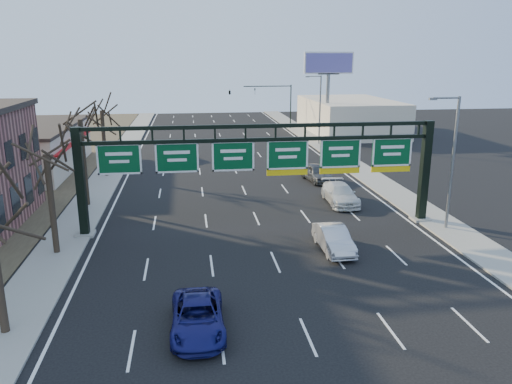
{
  "coord_description": "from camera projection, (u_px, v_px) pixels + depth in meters",
  "views": [
    {
      "loc": [
        -4.75,
        -24.3,
        11.54
      ],
      "look_at": [
        -0.61,
        5.73,
        3.2
      ],
      "focal_mm": 35.0,
      "sensor_mm": 36.0,
      "label": 1
    }
  ],
  "objects": [
    {
      "name": "sidewalk_right",
      "position": [
        374.0,
        179.0,
        47.67
      ],
      "size": [
        3.0,
        120.0,
        0.12
      ],
      "primitive_type": "cube",
      "color": "gray",
      "rests_on": "ground"
    },
    {
      "name": "tree_gantry",
      "position": [
        44.0,
        136.0,
        28.1
      ],
      "size": [
        3.6,
        3.6,
        8.48
      ],
      "color": "black",
      "rests_on": "sidewalk_left"
    },
    {
      "name": "car_white_wagon",
      "position": [
        340.0,
        194.0,
        40.02
      ],
      "size": [
        2.29,
        5.39,
        1.55
      ],
      "primitive_type": "imported",
      "rotation": [
        0.0,
        0.0,
        -0.02
      ],
      "color": "silver",
      "rests_on": "ground"
    },
    {
      "name": "tree_mid",
      "position": [
        79.0,
        106.0,
        37.46
      ],
      "size": [
        3.6,
        3.6,
        9.24
      ],
      "color": "black",
      "rests_on": "sidewalk_left"
    },
    {
      "name": "tree_far",
      "position": [
        101.0,
        100.0,
        47.11
      ],
      "size": [
        3.6,
        3.6,
        8.86
      ],
      "color": "black",
      "rests_on": "sidewalk_left"
    },
    {
      "name": "billboard_right",
      "position": [
        328.0,
        74.0,
        69.43
      ],
      "size": [
        7.0,
        0.5,
        12.0
      ],
      "color": "slate",
      "rests_on": "ground"
    },
    {
      "name": "car_silver_distant",
      "position": [
        177.0,
        154.0,
        56.64
      ],
      "size": [
        1.93,
        4.35,
        1.39
      ],
      "primitive_type": "imported",
      "rotation": [
        0.0,
        0.0,
        0.11
      ],
      "color": "#9E9EA2",
      "rests_on": "ground"
    },
    {
      "name": "building_right_distant",
      "position": [
        349.0,
        116.0,
        76.62
      ],
      "size": [
        12.0,
        20.0,
        5.0
      ],
      "primitive_type": "cube",
      "color": "beige",
      "rests_on": "ground"
    },
    {
      "name": "ground",
      "position": [
        282.0,
        277.0,
        26.9
      ],
      "size": [
        160.0,
        160.0,
        0.0
      ],
      "primitive_type": "plane",
      "color": "black",
      "rests_on": "ground"
    },
    {
      "name": "car_grey_far",
      "position": [
        317.0,
        173.0,
        47.15
      ],
      "size": [
        2.6,
        4.99,
        1.62
      ],
      "primitive_type": "imported",
      "rotation": [
        0.0,
        0.0,
        0.15
      ],
      "color": "#434649",
      "rests_on": "ground"
    },
    {
      "name": "cream_strip",
      "position": [
        24.0,
        148.0,
        51.14
      ],
      "size": [
        10.9,
        18.4,
        4.7
      ],
      "color": "beige",
      "rests_on": "ground"
    },
    {
      "name": "sign_gantry",
      "position": [
        263.0,
        162.0,
        33.33
      ],
      "size": [
        24.6,
        1.2,
        7.2
      ],
      "color": "black",
      "rests_on": "ground"
    },
    {
      "name": "car_silver_sedan",
      "position": [
        334.0,
        239.0,
        30.3
      ],
      "size": [
        1.66,
        4.55,
        1.49
      ],
      "primitive_type": "imported",
      "rotation": [
        0.0,
        0.0,
        0.02
      ],
      "color": "#B6B6BB",
      "rests_on": "ground"
    },
    {
      "name": "traffic_signal_mast",
      "position": [
        253.0,
        95.0,
        78.72
      ],
      "size": [
        10.16,
        0.54,
        7.0
      ],
      "color": "black",
      "rests_on": "ground"
    },
    {
      "name": "sidewalk_left",
      "position": [
        98.0,
        189.0,
        44.3
      ],
      "size": [
        3.0,
        120.0,
        0.12
      ],
      "primitive_type": "cube",
      "color": "gray",
      "rests_on": "ground"
    },
    {
      "name": "streetlight_far",
      "position": [
        319.0,
        106.0,
        65.4
      ],
      "size": [
        2.15,
        0.22,
        9.0
      ],
      "color": "slate",
      "rests_on": "sidewalk_right"
    },
    {
      "name": "streetlight_near",
      "position": [
        451.0,
        156.0,
        32.92
      ],
      "size": [
        2.15,
        0.22,
        9.0
      ],
      "color": "slate",
      "rests_on": "sidewalk_right"
    },
    {
      "name": "car_blue_suv",
      "position": [
        198.0,
        317.0,
        21.41
      ],
      "size": [
        2.3,
        4.92,
        1.36
      ],
      "primitive_type": "imported",
      "rotation": [
        0.0,
        0.0,
        -0.01
      ],
      "color": "navy",
      "rests_on": "ground"
    },
    {
      "name": "lane_markings",
      "position": [
        242.0,
        185.0,
        46.0
      ],
      "size": [
        21.6,
        120.0,
        0.01
      ],
      "primitive_type": "cube",
      "color": "white",
      "rests_on": "ground"
    }
  ]
}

